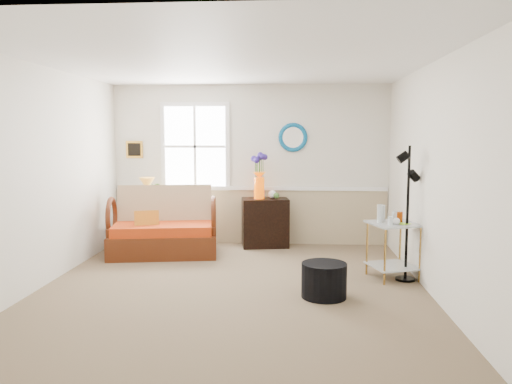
# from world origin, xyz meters

# --- Properties ---
(floor) EXTENTS (4.50, 5.00, 0.01)m
(floor) POSITION_xyz_m (0.00, 0.00, 0.00)
(floor) COLOR brown
(floor) RESTS_ON ground
(ceiling) EXTENTS (4.50, 5.00, 0.01)m
(ceiling) POSITION_xyz_m (0.00, 0.00, 2.60)
(ceiling) COLOR white
(ceiling) RESTS_ON walls
(walls) EXTENTS (4.51, 5.01, 2.60)m
(walls) POSITION_xyz_m (0.00, 0.00, 1.30)
(walls) COLOR silver
(walls) RESTS_ON floor
(wainscot) EXTENTS (4.46, 0.02, 0.90)m
(wainscot) POSITION_xyz_m (0.00, 2.48, 0.45)
(wainscot) COLOR tan
(wainscot) RESTS_ON walls
(chair_rail) EXTENTS (4.46, 0.04, 0.06)m
(chair_rail) POSITION_xyz_m (0.00, 2.47, 0.92)
(chair_rail) COLOR white
(chair_rail) RESTS_ON walls
(window) EXTENTS (1.14, 0.06, 1.44)m
(window) POSITION_xyz_m (-0.90, 2.47, 1.60)
(window) COLOR white
(window) RESTS_ON walls
(picture) EXTENTS (0.28, 0.03, 0.28)m
(picture) POSITION_xyz_m (-1.92, 2.48, 1.55)
(picture) COLOR #B57F29
(picture) RESTS_ON walls
(mirror) EXTENTS (0.47, 0.07, 0.47)m
(mirror) POSITION_xyz_m (0.70, 2.48, 1.75)
(mirror) COLOR #128BBA
(mirror) RESTS_ON walls
(loveseat) EXTENTS (1.68, 1.12, 1.02)m
(loveseat) POSITION_xyz_m (-1.22, 1.57, 0.51)
(loveseat) COLOR #471F10
(loveseat) RESTS_ON floor
(throw_pillow) EXTENTS (0.36, 0.20, 0.35)m
(throw_pillow) POSITION_xyz_m (-1.43, 1.44, 0.51)
(throw_pillow) COLOR #C84307
(throw_pillow) RESTS_ON loveseat
(lamp_stand) EXTENTS (0.41, 0.41, 0.66)m
(lamp_stand) POSITION_xyz_m (-1.61, 2.09, 0.33)
(lamp_stand) COLOR black
(lamp_stand) RESTS_ON floor
(table_lamp) EXTENTS (0.26, 0.26, 0.45)m
(table_lamp) POSITION_xyz_m (-1.62, 2.12, 0.89)
(table_lamp) COLOR orange
(table_lamp) RESTS_ON lamp_stand
(potted_plant) EXTENTS (0.44, 0.47, 0.30)m
(potted_plant) POSITION_xyz_m (-1.46, 2.04, 0.81)
(potted_plant) COLOR #45732E
(potted_plant) RESTS_ON lamp_stand
(cabinet) EXTENTS (0.79, 0.58, 0.78)m
(cabinet) POSITION_xyz_m (0.26, 2.26, 0.39)
(cabinet) COLOR black
(cabinet) RESTS_ON floor
(flower_vase) EXTENTS (0.23, 0.23, 0.71)m
(flower_vase) POSITION_xyz_m (0.17, 2.22, 1.14)
(flower_vase) COLOR #DE4D01
(flower_vase) RESTS_ON cabinet
(side_table) EXTENTS (0.70, 0.70, 0.70)m
(side_table) POSITION_xyz_m (1.95, 0.56, 0.35)
(side_table) COLOR #B5883B
(side_table) RESTS_ON floor
(tabletop_items) EXTENTS (0.53, 0.53, 0.23)m
(tabletop_items) POSITION_xyz_m (1.93, 0.58, 0.82)
(tabletop_items) COLOR silver
(tabletop_items) RESTS_ON side_table
(floor_lamp) EXTENTS (0.26, 0.26, 1.66)m
(floor_lamp) POSITION_xyz_m (2.10, 0.49, 0.83)
(floor_lamp) COLOR black
(floor_lamp) RESTS_ON floor
(ottoman) EXTENTS (0.54, 0.54, 0.38)m
(ottoman) POSITION_xyz_m (1.05, -0.24, 0.19)
(ottoman) COLOR black
(ottoman) RESTS_ON floor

